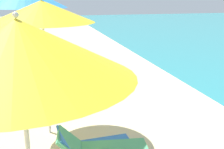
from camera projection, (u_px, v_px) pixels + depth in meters
name	position (u px, v px, depth m)	size (l,w,h in m)	color
umbrella_second	(19.00, 49.00, 2.64)	(2.29, 2.29, 2.57)	silver
lounger_second_shoreside	(101.00, 148.00, 4.58)	(1.56, 0.80, 0.59)	#4CA572
umbrella_third	(42.00, 12.00, 5.02)	(1.93, 1.93, 2.69)	silver
lounger_third_shoreside	(71.00, 94.00, 6.92)	(1.43, 0.79, 0.69)	#4CA572
lounger_third_inland	(93.00, 145.00, 4.70)	(1.30, 0.63, 0.59)	blue
lounger_farthest_shoreside	(64.00, 67.00, 9.53)	(1.44, 0.85, 0.63)	#4CA572
lounger_farthest_inland	(59.00, 87.00, 7.64)	(1.37, 0.85, 0.50)	#4CA572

